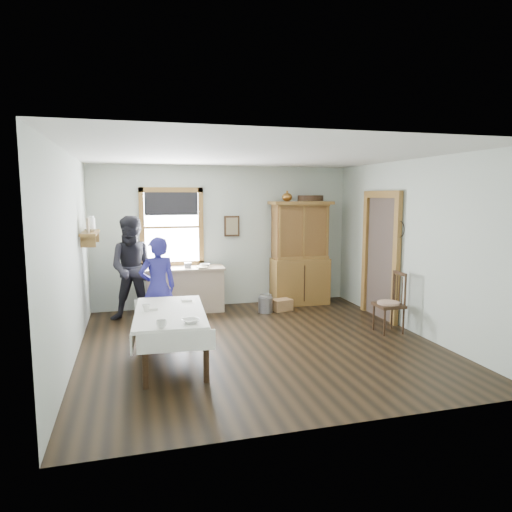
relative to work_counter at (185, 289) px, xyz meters
name	(u,v)px	position (x,y,z in m)	size (l,w,h in m)	color
room	(259,252)	(0.81, -2.16, 0.94)	(5.01, 5.01, 2.70)	black
window	(172,223)	(-0.19, 0.30, 1.22)	(1.18, 0.07, 1.48)	white
doorway	(381,252)	(3.27, -1.31, 0.75)	(0.09, 1.14, 2.22)	#463932
wall_shelf	(90,231)	(-1.56, -0.63, 1.16)	(0.24, 1.00, 0.44)	olive
framed_picture	(232,226)	(0.96, 0.30, 1.14)	(0.30, 0.04, 0.40)	#382513
rug_beater	(400,222)	(3.26, -1.86, 1.31)	(0.27, 0.27, 0.01)	black
work_counter	(185,289)	(0.00, 0.00, 0.00)	(1.44, 0.55, 0.83)	tan
china_hutch	(300,253)	(2.27, 0.02, 0.60)	(1.19, 0.56, 2.03)	olive
dining_table	(171,337)	(-0.49, -2.59, -0.07)	(0.90, 1.70, 0.68)	white
spindle_chair	(389,302)	(2.93, -2.16, 0.07)	(0.44, 0.44, 0.96)	#382513
pail	(265,305)	(1.41, -0.48, -0.27)	(0.27, 0.27, 0.28)	gray
wicker_basket	(282,305)	(1.75, -0.42, -0.31)	(0.36, 0.25, 0.21)	#AD7D4E
woman_blue	(158,291)	(-0.57, -1.48, 0.30)	(0.52, 0.34, 1.42)	navy
figure_dark	(135,272)	(-0.89, -0.38, 0.42)	(0.81, 0.63, 1.67)	black
table_cup_a	(161,324)	(-0.64, -3.33, 0.31)	(0.12, 0.12, 0.09)	white
table_cup_b	(146,308)	(-0.78, -2.54, 0.32)	(0.10, 0.10, 0.09)	white
table_bowl	(191,321)	(-0.30, -3.22, 0.30)	(0.22, 0.22, 0.06)	white
counter_book	(197,267)	(0.21, -0.14, 0.42)	(0.16, 0.21, 0.02)	#7F7354
counter_bowl	(205,265)	(0.37, -0.04, 0.44)	(0.19, 0.19, 0.06)	white
shelf_bowl	(90,230)	(-1.56, -0.61, 1.18)	(0.22, 0.22, 0.05)	white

